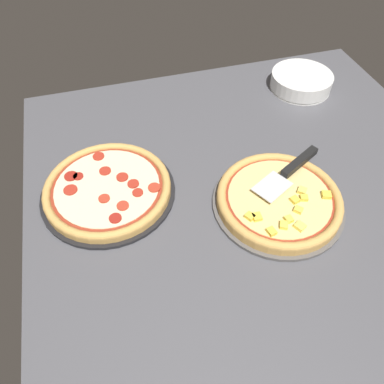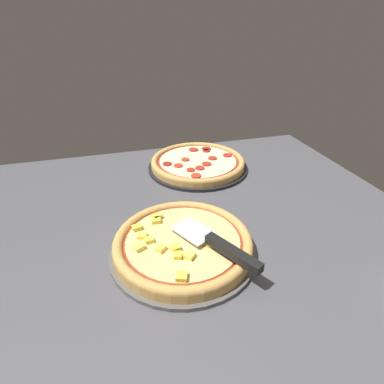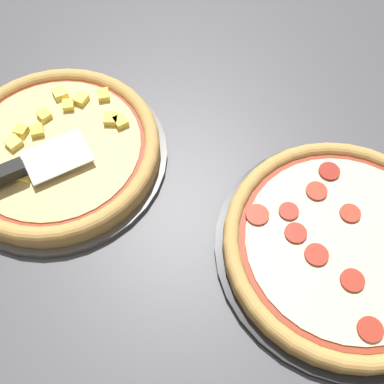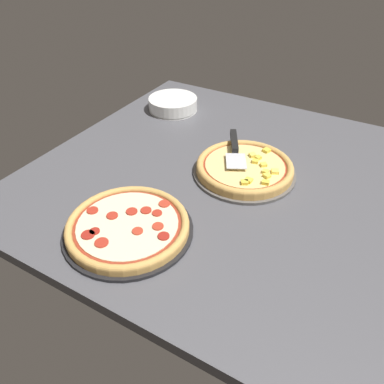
# 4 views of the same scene
# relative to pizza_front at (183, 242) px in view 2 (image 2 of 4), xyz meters

# --- Properties ---
(ground_plane) EXTENTS (1.26, 1.24, 0.04)m
(ground_plane) POSITION_rel_pizza_front_xyz_m (0.05, 0.03, -0.04)
(ground_plane) COLOR #4C4C51
(pizza_pan_front) EXTENTS (0.34, 0.34, 0.01)m
(pizza_pan_front) POSITION_rel_pizza_front_xyz_m (0.00, 0.00, -0.02)
(pizza_pan_front) COLOR #565451
(pizza_pan_front) RESTS_ON ground_plane
(pizza_front) EXTENTS (0.32, 0.32, 0.04)m
(pizza_front) POSITION_rel_pizza_front_xyz_m (0.00, 0.00, 0.00)
(pizza_front) COLOR tan
(pizza_front) RESTS_ON pizza_pan_front
(pizza_pan_back) EXTENTS (0.36, 0.36, 0.01)m
(pizza_pan_back) POSITION_rel_pizza_front_xyz_m (0.16, 0.42, -0.02)
(pizza_pan_back) COLOR black
(pizza_pan_back) RESTS_ON ground_plane
(pizza_back) EXTENTS (0.34, 0.34, 0.03)m
(pizza_back) POSITION_rel_pizza_front_xyz_m (0.16, 0.42, -0.00)
(pizza_back) COLOR tan
(pizza_back) RESTS_ON pizza_pan_back
(serving_spatula) EXTENTS (0.15, 0.23, 0.02)m
(serving_spatula) POSITION_rel_pizza_front_xyz_m (0.07, -0.07, 0.03)
(serving_spatula) COLOR silver
(serving_spatula) RESTS_ON pizza_front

